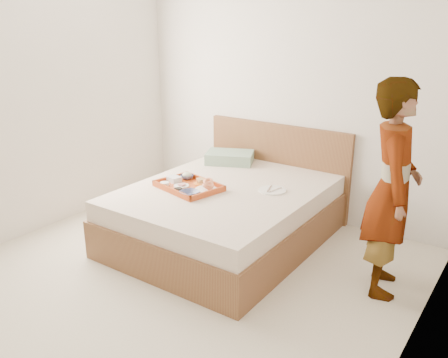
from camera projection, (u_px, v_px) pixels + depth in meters
The scene contains 18 objects.
ground at pixel (160, 289), 3.64m from camera, with size 3.50×4.00×0.01m, color beige.
wall_back at pixel (287, 91), 4.77m from camera, with size 3.50×0.01×2.60m, color silver.
wall_left at pixel (8, 101), 4.17m from camera, with size 0.01×4.00×2.60m, color silver.
wall_right at pixel (416, 169), 2.27m from camera, with size 0.01×4.00×2.60m, color silver.
bed at pixel (226, 214), 4.37m from camera, with size 1.65×2.00×0.53m, color brown.
headboard at pixel (277, 167), 5.06m from camera, with size 1.65×0.06×0.95m, color brown.
pillow at pixel (230, 157), 5.01m from camera, with size 0.49×0.33×0.12m, color gray.
tray at pixel (189, 186), 4.26m from camera, with size 0.57×0.41×0.05m, color #BC461A.
prawn_plate at pixel (206, 189), 4.18m from camera, with size 0.20×0.20×0.01m, color white.
navy_bowl_big at pixel (190, 193), 4.04m from camera, with size 0.16×0.16×0.04m, color #171952.
sauce_dish at pixel (178, 190), 4.13m from camera, with size 0.08×0.08×0.03m, color black.
meat_plate at pixel (181, 186), 4.27m from camera, with size 0.14×0.14×0.01m, color white.
bread_plate at pixel (201, 184), 4.32m from camera, with size 0.14×0.14×0.01m, color orange.
salad_bowl at pixel (187, 177), 4.47m from camera, with size 0.12×0.12×0.04m, color #171952.
plastic_tub at pixel (174, 179), 4.38m from camera, with size 0.12×0.10×0.05m, color silver.
cheese_round at pixel (165, 184), 4.29m from camera, with size 0.08×0.08×0.03m, color white.
dinner_plate at pixel (272, 190), 4.20m from camera, with size 0.25×0.25×0.01m, color white.
person at pixel (392, 190), 3.41m from camera, with size 0.59×0.39×1.63m, color beige.
Camera 1 is at (2.22, -2.31, 1.99)m, focal length 37.48 mm.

